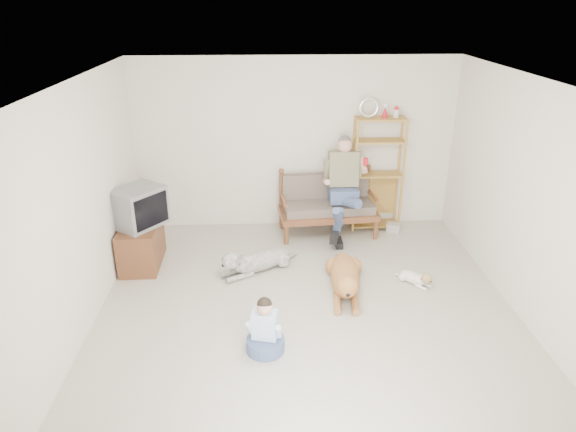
{
  "coord_description": "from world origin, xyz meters",
  "views": [
    {
      "loc": [
        -0.47,
        -5.07,
        3.5
      ],
      "look_at": [
        -0.19,
        1.0,
        0.88
      ],
      "focal_mm": 32.0,
      "sensor_mm": 36.0,
      "label": 1
    }
  ],
  "objects_px": {
    "etagere": "(377,173)",
    "golden_retriever": "(345,278)",
    "loveseat": "(328,203)",
    "tv_stand": "(141,245)"
  },
  "relations": [
    {
      "from": "etagere",
      "to": "golden_retriever",
      "type": "xyz_separation_m",
      "value": [
        -0.77,
        -1.96,
        -0.74
      ]
    },
    {
      "from": "loveseat",
      "to": "etagere",
      "type": "bearing_deg",
      "value": 6.14
    },
    {
      "from": "etagere",
      "to": "loveseat",
      "type": "bearing_deg",
      "value": -168.86
    },
    {
      "from": "etagere",
      "to": "golden_retriever",
      "type": "relative_size",
      "value": 1.41
    },
    {
      "from": "loveseat",
      "to": "golden_retriever",
      "type": "height_order",
      "value": "loveseat"
    },
    {
      "from": "etagere",
      "to": "tv_stand",
      "type": "xyz_separation_m",
      "value": [
        -3.52,
        -1.12,
        -0.63
      ]
    },
    {
      "from": "loveseat",
      "to": "golden_retriever",
      "type": "distance_m",
      "value": 1.83
    },
    {
      "from": "tv_stand",
      "to": "loveseat",
      "type": "bearing_deg",
      "value": 18.59
    },
    {
      "from": "tv_stand",
      "to": "golden_retriever",
      "type": "relative_size",
      "value": 0.61
    },
    {
      "from": "golden_retriever",
      "to": "loveseat",
      "type": "bearing_deg",
      "value": 96.43
    }
  ]
}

